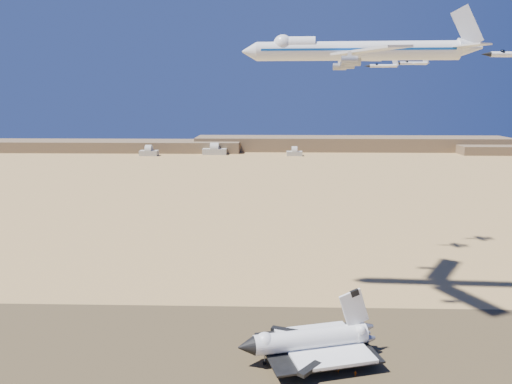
{
  "coord_description": "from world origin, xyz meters",
  "views": [
    {
      "loc": [
        10.43,
        -140.34,
        73.6
      ],
      "look_at": [
        6.09,
        8.0,
        44.74
      ],
      "focal_mm": 35.0,
      "sensor_mm": 36.0,
      "label": 1
    }
  ],
  "objects_px": {
    "chase_jet_d": "(383,66)",
    "chase_jet_e": "(413,63)",
    "carrier_747": "(349,51)",
    "chase_jet_a": "(512,54)",
    "crew_a": "(339,370)",
    "shuttle": "(309,341)",
    "crew_b": "(337,368)",
    "crew_c": "(355,374)"
  },
  "relations": [
    {
      "from": "carrier_747",
      "to": "chase_jet_a",
      "type": "relative_size",
      "value": 5.4
    },
    {
      "from": "shuttle",
      "to": "carrier_747",
      "type": "distance_m",
      "value": 95.84
    },
    {
      "from": "crew_c",
      "to": "chase_jet_a",
      "type": "distance_m",
      "value": 91.19
    },
    {
      "from": "crew_b",
      "to": "chase_jet_a",
      "type": "distance_m",
      "value": 92.98
    },
    {
      "from": "chase_jet_e",
      "to": "chase_jet_a",
      "type": "bearing_deg",
      "value": -97.25
    },
    {
      "from": "crew_a",
      "to": "chase_jet_a",
      "type": "bearing_deg",
      "value": -58.52
    },
    {
      "from": "chase_jet_d",
      "to": "chase_jet_e",
      "type": "distance_m",
      "value": 20.6
    },
    {
      "from": "carrier_747",
      "to": "crew_c",
      "type": "height_order",
      "value": "carrier_747"
    },
    {
      "from": "shuttle",
      "to": "chase_jet_d",
      "type": "height_order",
      "value": "chase_jet_d"
    },
    {
      "from": "crew_b",
      "to": "chase_jet_e",
      "type": "height_order",
      "value": "chase_jet_e"
    },
    {
      "from": "crew_b",
      "to": "chase_jet_d",
      "type": "xyz_separation_m",
      "value": [
        30.89,
        103.42,
        85.47
      ]
    },
    {
      "from": "crew_c",
      "to": "chase_jet_d",
      "type": "height_order",
      "value": "chase_jet_d"
    },
    {
      "from": "shuttle",
      "to": "crew_c",
      "type": "height_order",
      "value": "shuttle"
    },
    {
      "from": "crew_a",
      "to": "chase_jet_e",
      "type": "bearing_deg",
      "value": -0.0
    },
    {
      "from": "crew_a",
      "to": "crew_b",
      "type": "bearing_deg",
      "value": 51.03
    },
    {
      "from": "chase_jet_d",
      "to": "crew_c",
      "type": "bearing_deg",
      "value": -101.24
    },
    {
      "from": "carrier_747",
      "to": "crew_a",
      "type": "bearing_deg",
      "value": -95.51
    },
    {
      "from": "chase_jet_e",
      "to": "crew_c",
      "type": "bearing_deg",
      "value": -114.25
    },
    {
      "from": "crew_b",
      "to": "chase_jet_e",
      "type": "xyz_separation_m",
      "value": [
        47.3,
        115.72,
        87.35
      ]
    },
    {
      "from": "shuttle",
      "to": "crew_a",
      "type": "relative_size",
      "value": 24.97
    },
    {
      "from": "shuttle",
      "to": "crew_b",
      "type": "height_order",
      "value": "shuttle"
    },
    {
      "from": "crew_c",
      "to": "crew_b",
      "type": "bearing_deg",
      "value": -3.68
    },
    {
      "from": "crew_a",
      "to": "crew_b",
      "type": "relative_size",
      "value": 1.02
    },
    {
      "from": "shuttle",
      "to": "crew_a",
      "type": "distance_m",
      "value": 11.21
    },
    {
      "from": "crew_c",
      "to": "chase_jet_a",
      "type": "relative_size",
      "value": 0.11
    },
    {
      "from": "shuttle",
      "to": "crew_c",
      "type": "xyz_separation_m",
      "value": [
        11.6,
        -8.95,
        -4.44
      ]
    },
    {
      "from": "shuttle",
      "to": "crew_b",
      "type": "xyz_separation_m",
      "value": [
        6.98,
        -6.38,
        -4.47
      ]
    },
    {
      "from": "crew_a",
      "to": "chase_jet_a",
      "type": "height_order",
      "value": "chase_jet_a"
    },
    {
      "from": "shuttle",
      "to": "crew_a",
      "type": "bearing_deg",
      "value": -59.48
    },
    {
      "from": "crew_a",
      "to": "chase_jet_e",
      "type": "xyz_separation_m",
      "value": [
        46.88,
        116.49,
        87.33
      ]
    },
    {
      "from": "carrier_747",
      "to": "crew_a",
      "type": "xyz_separation_m",
      "value": [
        -7.77,
        -52.47,
        -87.52
      ]
    },
    {
      "from": "carrier_747",
      "to": "chase_jet_a",
      "type": "bearing_deg",
      "value": -50.58
    },
    {
      "from": "shuttle",
      "to": "chase_jet_d",
      "type": "distance_m",
      "value": 131.96
    },
    {
      "from": "shuttle",
      "to": "chase_jet_e",
      "type": "height_order",
      "value": "chase_jet_e"
    },
    {
      "from": "chase_jet_a",
      "to": "chase_jet_d",
      "type": "bearing_deg",
      "value": 91.55
    },
    {
      "from": "chase_jet_d",
      "to": "carrier_747",
      "type": "bearing_deg",
      "value": -111.01
    },
    {
      "from": "crew_a",
      "to": "chase_jet_d",
      "type": "bearing_deg",
      "value": 5.62
    },
    {
      "from": "crew_b",
      "to": "crew_c",
      "type": "relative_size",
      "value": 0.97
    },
    {
      "from": "crew_a",
      "to": "crew_c",
      "type": "relative_size",
      "value": 0.99
    },
    {
      "from": "carrier_747",
      "to": "chase_jet_a",
      "type": "xyz_separation_m",
      "value": [
        33.66,
        -45.48,
        -4.74
      ]
    },
    {
      "from": "crew_a",
      "to": "chase_jet_d",
      "type": "relative_size",
      "value": 0.11
    },
    {
      "from": "shuttle",
      "to": "crew_c",
      "type": "relative_size",
      "value": 24.68
    }
  ]
}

